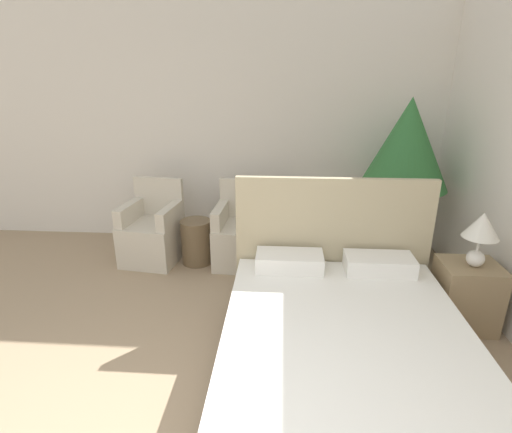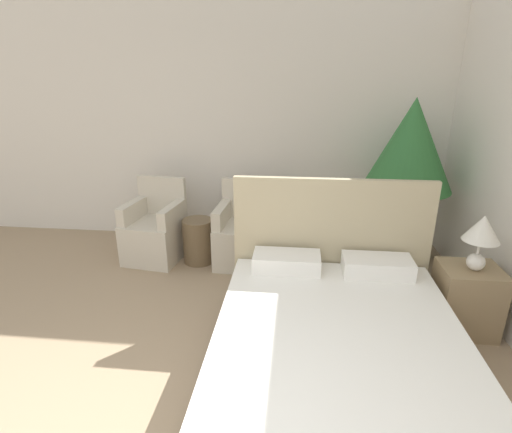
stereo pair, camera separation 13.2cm
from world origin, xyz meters
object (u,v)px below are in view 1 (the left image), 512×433
object	(u,v)px
armchair_near_window_left	(153,235)
table_lamp	(481,230)
bed	(345,355)
potted_palm	(406,152)
armchair_near_window_right	(242,237)
side_table	(197,242)
nightstand	(466,295)

from	to	relation	value
armchair_near_window_left	table_lamp	bearing A→B (deg)	-12.12
bed	armchair_near_window_left	size ratio (longest dim) A/B	2.47
bed	potted_palm	xyz separation A→B (m)	(0.84, 2.06, 0.96)
armchair_near_window_left	armchair_near_window_right	world-z (taller)	same
side_table	nightstand	bearing A→B (deg)	-22.35
armchair_near_window_right	armchair_near_window_left	bearing A→B (deg)	-176.95
potted_palm	bed	bearing A→B (deg)	-112.28
bed	armchair_near_window_left	xyz separation A→B (m)	(-1.88, 1.85, 0.03)
bed	table_lamp	size ratio (longest dim) A/B	4.95
armchair_near_window_left	table_lamp	distance (m)	3.22
potted_palm	armchair_near_window_left	bearing A→B (deg)	-175.63
table_lamp	armchair_near_window_left	bearing A→B (deg)	160.20
bed	armchair_near_window_right	xyz separation A→B (m)	(-0.87, 1.85, 0.03)
bed	potted_palm	size ratio (longest dim) A/B	1.24
bed	side_table	world-z (taller)	bed
bed	armchair_near_window_right	distance (m)	2.04
armchair_near_window_right	potted_palm	world-z (taller)	potted_palm
armchair_near_window_left	side_table	world-z (taller)	armchair_near_window_left
side_table	armchair_near_window_left	bearing A→B (deg)	176.20
armchair_near_window_left	side_table	size ratio (longest dim) A/B	1.81
armchair_near_window_right	potted_palm	xyz separation A→B (m)	(1.71, 0.21, 0.93)
armchair_near_window_left	armchair_near_window_right	xyz separation A→B (m)	(1.01, 0.00, 0.00)
armchair_near_window_left	table_lamp	xyz separation A→B (m)	(2.98, -1.07, 0.57)
nightstand	armchair_near_window_left	bearing A→B (deg)	160.58
armchair_near_window_right	nightstand	size ratio (longest dim) A/B	1.60
armchair_near_window_right	table_lamp	world-z (taller)	table_lamp
armchair_near_window_left	nightstand	size ratio (longest dim) A/B	1.60
bed	nightstand	bearing A→B (deg)	36.17
potted_palm	table_lamp	xyz separation A→B (m)	(0.26, -1.28, -0.36)
side_table	potted_palm	bearing A→B (deg)	6.22
nightstand	bed	bearing A→B (deg)	-143.83
table_lamp	side_table	size ratio (longest dim) A/B	0.91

